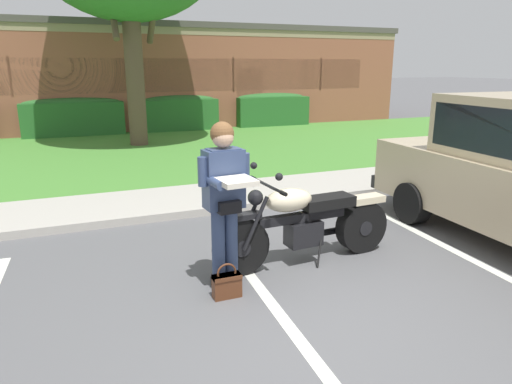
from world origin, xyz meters
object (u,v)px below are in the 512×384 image
(hedge_right, at_px, (271,109))
(motorcycle, at_px, (312,222))
(rider_person, at_px, (225,194))
(handbag, at_px, (227,284))
(brick_building, at_px, (113,75))
(hedge_center_left, at_px, (73,116))
(hedge_center_right, at_px, (180,112))

(hedge_right, bearing_deg, motorcycle, -111.79)
(rider_person, xyz_separation_m, hedge_right, (5.77, 11.88, -0.36))
(handbag, xyz_separation_m, hedge_right, (5.83, 12.08, 0.51))
(hedge_right, bearing_deg, rider_person, -115.92)
(hedge_right, height_order, brick_building, brick_building)
(hedge_center_left, bearing_deg, hedge_center_right, 0.00)
(handbag, bearing_deg, hedge_center_left, 95.04)
(hedge_center_left, xyz_separation_m, hedge_right, (6.90, 0.00, 0.00))
(brick_building, bearing_deg, hedge_center_right, -74.83)
(hedge_center_right, relative_size, hedge_right, 0.93)
(hedge_center_right, height_order, brick_building, brick_building)
(motorcycle, height_order, handbag, motorcycle)
(handbag, distance_m, hedge_center_right, 12.32)
(rider_person, bearing_deg, handbag, -106.83)
(rider_person, relative_size, handbag, 4.74)
(hedge_right, bearing_deg, brick_building, 130.98)
(hedge_center_left, distance_m, hedge_right, 6.90)
(motorcycle, distance_m, hedge_right, 12.49)
(hedge_center_right, bearing_deg, hedge_center_left, 180.00)
(hedge_center_left, relative_size, hedge_center_right, 1.21)
(handbag, relative_size, brick_building, 0.02)
(hedge_center_left, distance_m, hedge_center_right, 3.45)
(hedge_right, bearing_deg, hedge_center_left, -180.00)
(rider_person, relative_size, hedge_right, 0.62)
(hedge_center_right, distance_m, brick_building, 6.10)
(handbag, bearing_deg, hedge_right, 64.22)
(handbag, height_order, hedge_right, hedge_right)
(brick_building, bearing_deg, motorcycle, -88.75)
(hedge_center_left, relative_size, hedge_right, 1.12)
(rider_person, distance_m, hedge_right, 13.21)
(handbag, height_order, brick_building, brick_building)
(hedge_center_right, distance_m, hedge_right, 3.45)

